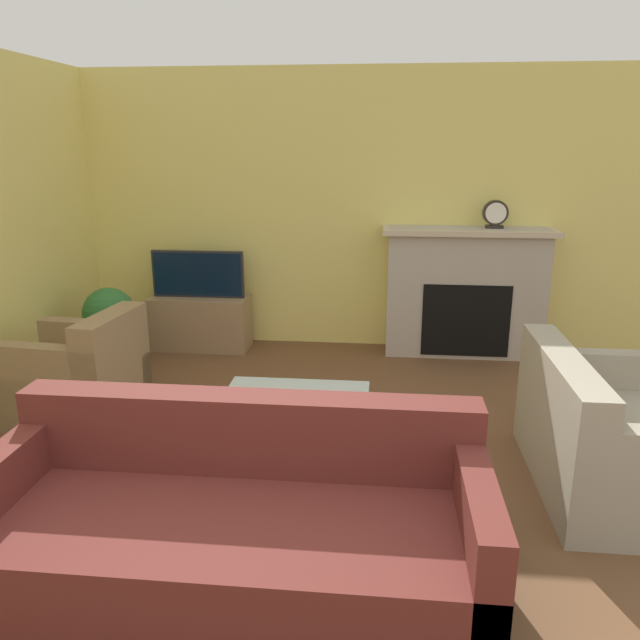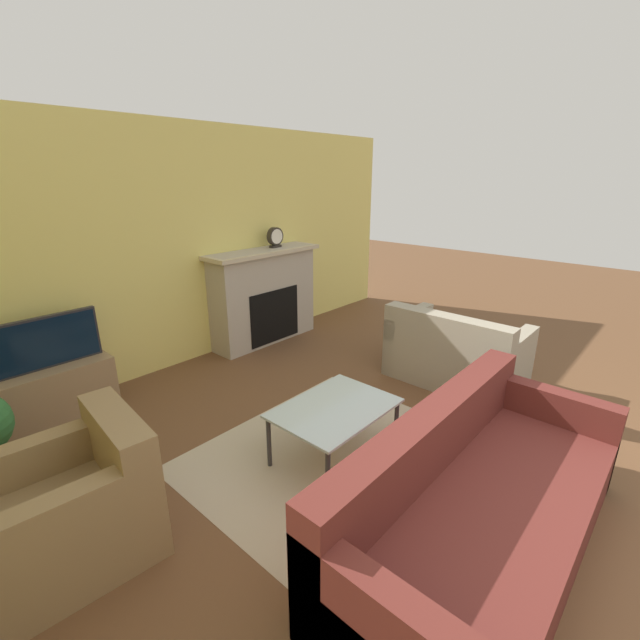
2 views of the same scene
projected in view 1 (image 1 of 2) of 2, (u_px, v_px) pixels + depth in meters
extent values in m
cube|color=#EADB72|center=(331.00, 211.00, 6.14)|extent=(7.89, 0.06, 2.70)
cube|color=#B7A88E|center=(295.00, 462.00, 4.05)|extent=(2.13, 1.87, 0.00)
cube|color=#B2A899|center=(465.00, 292.00, 6.00)|extent=(1.49, 0.39, 1.23)
cube|color=black|center=(466.00, 321.00, 5.87)|extent=(0.82, 0.01, 0.69)
cube|color=beige|center=(469.00, 231.00, 5.81)|extent=(1.61, 0.45, 0.05)
cube|color=#997A56|center=(201.00, 322.00, 6.26)|extent=(0.97, 0.42, 0.53)
cube|color=#232328|center=(198.00, 274.00, 6.13)|extent=(0.91, 0.05, 0.46)
cube|color=black|center=(197.00, 275.00, 6.10)|extent=(0.87, 0.01, 0.42)
cube|color=#5B231E|center=(234.00, 552.00, 2.84)|extent=(2.27, 0.96, 0.42)
cube|color=#5B231E|center=(249.00, 433.00, 3.09)|extent=(2.27, 0.20, 0.40)
cube|color=#5B231E|center=(9.00, 515.00, 2.91)|extent=(0.14, 0.96, 0.66)
cube|color=#5B231E|center=(474.00, 544.00, 2.70)|extent=(0.14, 0.96, 0.66)
cube|color=#9E937F|center=(611.00, 455.00, 3.72)|extent=(0.86, 1.34, 0.42)
cube|color=#9E937F|center=(562.00, 389.00, 3.64)|extent=(0.20, 1.34, 0.40)
cube|color=#9E937F|center=(583.00, 397.00, 4.26)|extent=(0.86, 0.14, 0.66)
cube|color=#8C704C|center=(75.00, 390.00, 4.69)|extent=(0.94, 0.85, 0.42)
cube|color=#8C704C|center=(111.00, 341.00, 4.52)|extent=(0.27, 0.78, 0.40)
cube|color=#8C704C|center=(96.00, 361.00, 4.95)|extent=(0.88, 0.23, 0.66)
cube|color=#8C704C|center=(48.00, 391.00, 4.36)|extent=(0.88, 0.23, 0.66)
cylinder|color=#333338|center=(218.00, 450.00, 3.77)|extent=(0.04, 0.04, 0.43)
cylinder|color=#333338|center=(359.00, 457.00, 3.68)|extent=(0.04, 0.04, 0.43)
cylinder|color=#333338|center=(240.00, 410.00, 4.33)|extent=(0.04, 0.04, 0.43)
cylinder|color=#333338|center=(363.00, 415.00, 4.25)|extent=(0.04, 0.04, 0.43)
cube|color=silver|center=(295.00, 399.00, 3.95)|extent=(0.93, 0.67, 0.02)
cylinder|color=#AD704C|center=(113.00, 357.00, 5.78)|extent=(0.25, 0.25, 0.18)
cylinder|color=#4C3823|center=(112.00, 340.00, 5.73)|extent=(0.03, 0.03, 0.14)
sphere|color=#2D6B33|center=(109.00, 313.00, 5.66)|extent=(0.47, 0.47, 0.47)
cube|color=#28231E|center=(494.00, 227.00, 5.80)|extent=(0.16, 0.07, 0.03)
cylinder|color=#28231E|center=(495.00, 213.00, 5.77)|extent=(0.23, 0.07, 0.23)
cylinder|color=white|center=(496.00, 213.00, 5.73)|extent=(0.19, 0.00, 0.19)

